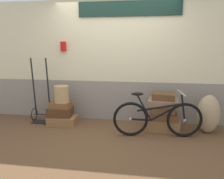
# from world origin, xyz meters

# --- Properties ---
(ground) EXTENTS (9.55, 5.20, 0.06)m
(ground) POSITION_xyz_m (0.00, 0.00, -0.03)
(ground) COLOR brown
(station_building) EXTENTS (7.55, 0.74, 2.55)m
(station_building) POSITION_xyz_m (0.01, 0.85, 1.28)
(station_building) COLOR gray
(station_building) RESTS_ON ground
(suitcase_0) EXTENTS (0.59, 0.40, 0.17)m
(suitcase_0) POSITION_xyz_m (-1.04, 0.32, 0.09)
(suitcase_0) COLOR olive
(suitcase_0) RESTS_ON ground
(suitcase_1) EXTENTS (0.51, 0.40, 0.18)m
(suitcase_1) POSITION_xyz_m (-1.10, 0.35, 0.26)
(suitcase_1) COLOR #4C2D19
(suitcase_1) RESTS_ON suitcase_0
(suitcase_2) EXTENTS (0.43, 0.30, 0.12)m
(suitcase_2) POSITION_xyz_m (-1.09, 0.34, 0.41)
(suitcase_2) COLOR brown
(suitcase_2) RESTS_ON suitcase_1
(suitcase_3) EXTENTS (0.69, 0.52, 0.21)m
(suitcase_3) POSITION_xyz_m (0.99, 0.36, 0.11)
(suitcase_3) COLOR olive
(suitcase_3) RESTS_ON ground
(suitcase_4) EXTENTS (0.54, 0.39, 0.13)m
(suitcase_4) POSITION_xyz_m (1.00, 0.34, 0.28)
(suitcase_4) COLOR brown
(suitcase_4) RESTS_ON suitcase_3
(suitcase_5) EXTENTS (0.42, 0.34, 0.16)m
(suitcase_5) POSITION_xyz_m (1.00, 0.38, 0.42)
(suitcase_5) COLOR olive
(suitcase_5) RESTS_ON suitcase_4
(suitcase_6) EXTENTS (0.59, 0.44, 0.11)m
(suitcase_6) POSITION_xyz_m (1.00, 0.32, 0.56)
(suitcase_6) COLOR #937051
(suitcase_6) RESTS_ON suitcase_5
(suitcase_7) EXTENTS (0.45, 0.38, 0.12)m
(suitcase_7) POSITION_xyz_m (0.99, 0.33, 0.67)
(suitcase_7) COLOR brown
(suitcase_7) RESTS_ON suitcase_6
(wicker_basket) EXTENTS (0.29, 0.29, 0.34)m
(wicker_basket) POSITION_xyz_m (-1.05, 0.35, 0.64)
(wicker_basket) COLOR tan
(wicker_basket) RESTS_ON suitcase_2
(luggage_trolley) EXTENTS (0.41, 0.36, 1.37)m
(luggage_trolley) POSITION_xyz_m (-1.56, 0.45, 0.33)
(luggage_trolley) COLOR black
(luggage_trolley) RESTS_ON ground
(burlap_sack) EXTENTS (0.41, 0.35, 0.73)m
(burlap_sack) POSITION_xyz_m (1.83, 0.32, 0.36)
(burlap_sack) COLOR tan
(burlap_sack) RESTS_ON ground
(bicycle) EXTENTS (1.59, 0.46, 0.82)m
(bicycle) POSITION_xyz_m (0.87, -0.01, 0.34)
(bicycle) COLOR black
(bicycle) RESTS_ON ground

